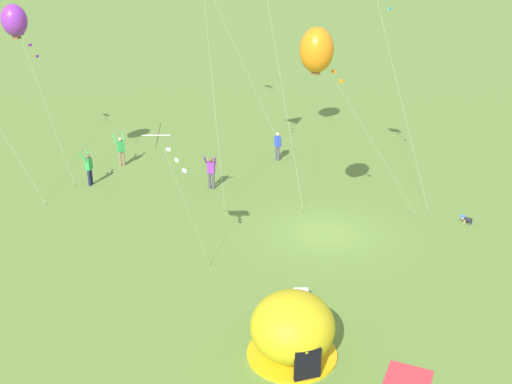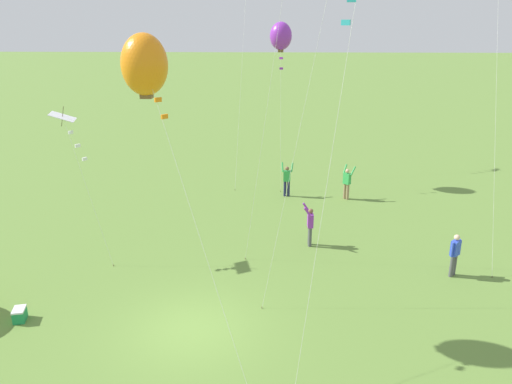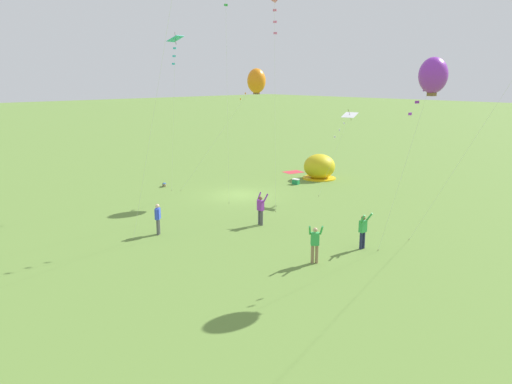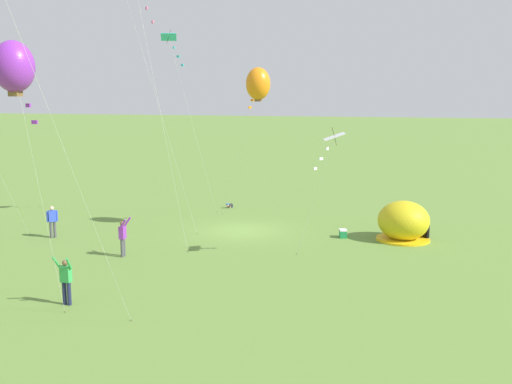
% 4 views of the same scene
% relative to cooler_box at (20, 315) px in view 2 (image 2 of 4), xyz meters
% --- Properties ---
extents(ground_plane, '(300.00, 300.00, 0.00)m').
position_rel_cooler_box_xyz_m(ground_plane, '(5.70, -0.30, -0.22)').
color(ground_plane, olive).
extents(cooler_box, '(0.48, 0.60, 0.44)m').
position_rel_cooler_box_xyz_m(cooler_box, '(0.00, 0.00, 0.00)').
color(cooler_box, '#1E8C4C').
rests_on(cooler_box, ground).
extents(person_flying_kite, '(0.71, 0.70, 1.89)m').
position_rel_cooler_box_xyz_m(person_flying_kite, '(12.28, 12.31, 0.78)').
color(person_flying_kite, '#8C7251').
rests_on(person_flying_kite, ground).
extents(person_strolling, '(0.68, 0.50, 1.89)m').
position_rel_cooler_box_xyz_m(person_strolling, '(9.00, 12.67, 0.78)').
color(person_strolling, '#1E2347').
rests_on(person_strolling, ground).
extents(person_with_toddler, '(0.46, 0.43, 1.72)m').
position_rel_cooler_box_xyz_m(person_with_toddler, '(15.19, 3.62, 0.74)').
color(person_with_toddler, '#4C4C51').
rests_on(person_with_toddler, ground).
extents(person_near_tent, '(0.48, 0.68, 1.89)m').
position_rel_cooler_box_xyz_m(person_near_tent, '(9.86, 6.18, 0.78)').
color(person_near_tent, '#4C4C51').
rests_on(person_near_tent, ground).
extents(kite_white, '(2.37, 1.71, 6.23)m').
position_rel_cooler_box_xyz_m(kite_white, '(0.18, 4.99, 5.37)').
color(kite_white, silver).
rests_on(kite_white, ground).
extents(kite_orange, '(4.10, 5.39, 9.03)m').
position_rel_cooler_box_xyz_m(kite_orange, '(4.64, 0.29, 7.94)').
color(kite_orange, silver).
rests_on(kite_orange, ground).
extents(kite_purple, '(1.24, 2.79, 9.30)m').
position_rel_cooler_box_xyz_m(kite_purple, '(8.57, 15.55, 8.30)').
color(kite_purple, silver).
rests_on(kite_purple, ground).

